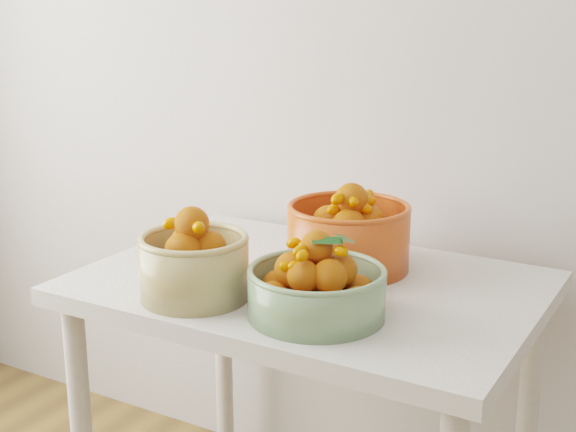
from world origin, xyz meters
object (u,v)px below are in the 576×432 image
bowl_green (316,287)px  table (309,319)px  bowl_cream (194,264)px  bowl_orange (349,235)px

bowl_green → table: bearing=121.9°
table → bowl_green: size_ratio=2.98×
bowl_cream → bowl_green: 0.27m
bowl_green → bowl_cream: bearing=-172.3°
table → bowl_green: (0.11, -0.18, 0.16)m
bowl_cream → bowl_orange: 0.38m
bowl_cream → bowl_green: bearing=7.7°
bowl_cream → bowl_orange: bowl_orange is taller
bowl_green → bowl_orange: bowl_orange is taller
bowl_green → bowl_orange: size_ratio=1.10×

